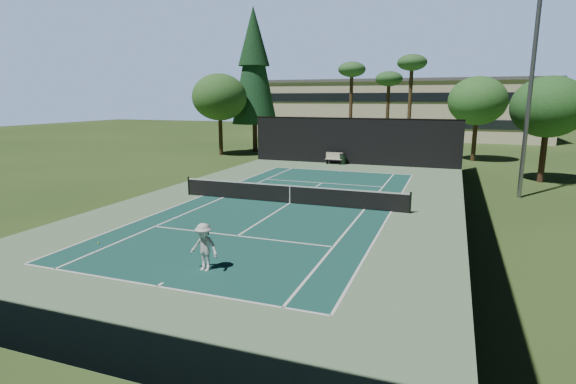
% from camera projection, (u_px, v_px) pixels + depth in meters
% --- Properties ---
extents(ground, '(160.00, 160.00, 0.00)m').
position_uv_depth(ground, '(290.00, 203.00, 24.62)').
color(ground, '#2F4B1C').
rests_on(ground, ground).
extents(apron_slab, '(18.00, 32.00, 0.01)m').
position_uv_depth(apron_slab, '(290.00, 203.00, 24.62)').
color(apron_slab, '#668B61').
rests_on(apron_slab, ground).
extents(court_surface, '(10.97, 23.77, 0.01)m').
position_uv_depth(court_surface, '(290.00, 203.00, 24.62)').
color(court_surface, '#184D44').
rests_on(court_surface, ground).
extents(court_lines, '(11.07, 23.87, 0.01)m').
position_uv_depth(court_lines, '(290.00, 203.00, 24.62)').
color(court_lines, white).
rests_on(court_lines, ground).
extents(tennis_net, '(12.90, 0.10, 1.10)m').
position_uv_depth(tennis_net, '(290.00, 193.00, 24.51)').
color(tennis_net, black).
rests_on(tennis_net, ground).
extents(fence, '(18.04, 32.05, 4.03)m').
position_uv_depth(fence, '(290.00, 167.00, 24.27)').
color(fence, black).
rests_on(fence, ground).
extents(player, '(1.11, 0.71, 1.63)m').
position_uv_depth(player, '(204.00, 247.00, 14.87)').
color(player, silver).
rests_on(player, ground).
extents(tennis_ball_a, '(0.08, 0.08, 0.08)m').
position_uv_depth(tennis_ball_a, '(98.00, 243.00, 17.72)').
color(tennis_ball_a, '#B8D22F').
rests_on(tennis_ball_a, ground).
extents(tennis_ball_b, '(0.06, 0.06, 0.06)m').
position_uv_depth(tennis_ball_b, '(251.00, 188.00, 28.69)').
color(tennis_ball_b, gold).
rests_on(tennis_ball_b, ground).
extents(tennis_ball_c, '(0.08, 0.08, 0.08)m').
position_uv_depth(tennis_ball_c, '(334.00, 195.00, 26.51)').
color(tennis_ball_c, '#C4D02F').
rests_on(tennis_ball_c, ground).
extents(tennis_ball_d, '(0.06, 0.06, 0.06)m').
position_uv_depth(tennis_ball_d, '(240.00, 183.00, 30.47)').
color(tennis_ball_d, '#DDED35').
rests_on(tennis_ball_d, ground).
extents(park_bench, '(1.50, 0.45, 1.02)m').
position_uv_depth(park_bench, '(334.00, 158.00, 39.25)').
color(park_bench, beige).
rests_on(park_bench, ground).
extents(trash_bin, '(0.56, 0.56, 0.95)m').
position_uv_depth(trash_bin, '(343.00, 159.00, 39.04)').
color(trash_bin, black).
rests_on(trash_bin, ground).
extents(pine_tree, '(4.80, 4.80, 15.00)m').
position_uv_depth(pine_tree, '(254.00, 60.00, 46.94)').
color(pine_tree, '#452E1D').
rests_on(pine_tree, ground).
extents(palm_a, '(2.80, 2.80, 9.32)m').
position_uv_depth(palm_a, '(352.00, 73.00, 45.68)').
color(palm_a, '#4E3721').
rests_on(palm_a, ground).
extents(palm_b, '(2.80, 2.80, 8.42)m').
position_uv_depth(palm_b, '(389.00, 82.00, 46.50)').
color(palm_b, '#45311D').
rests_on(palm_b, ground).
extents(palm_c, '(2.80, 2.80, 9.77)m').
position_uv_depth(palm_c, '(412.00, 67.00, 42.65)').
color(palm_c, '#4D3921').
rests_on(palm_c, ground).
extents(decid_tree_a, '(5.12, 5.12, 7.62)m').
position_uv_depth(decid_tree_a, '(478.00, 101.00, 40.35)').
color(decid_tree_a, '#44311D').
rests_on(decid_tree_a, ground).
extents(decid_tree_b, '(4.80, 4.80, 7.14)m').
position_uv_depth(decid_tree_b, '(549.00, 107.00, 29.88)').
color(decid_tree_b, '#492D1F').
rests_on(decid_tree_b, ground).
extents(decid_tree_c, '(5.44, 5.44, 8.09)m').
position_uv_depth(decid_tree_c, '(220.00, 97.00, 44.71)').
color(decid_tree_c, '#3F2E1B').
rests_on(decid_tree_c, ground).
extents(campus_building, '(40.50, 12.50, 8.30)m').
position_uv_depth(campus_building, '(396.00, 109.00, 66.01)').
color(campus_building, beige).
rests_on(campus_building, ground).
extents(light_pole, '(0.90, 0.25, 12.22)m').
position_uv_depth(light_pole, '(531.00, 83.00, 24.76)').
color(light_pole, gray).
rests_on(light_pole, ground).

